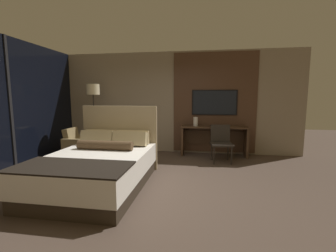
% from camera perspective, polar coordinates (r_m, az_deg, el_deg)
% --- Properties ---
extents(ground_plane, '(16.00, 16.00, 0.00)m').
position_cam_1_polar(ground_plane, '(4.12, -5.59, -14.84)').
color(ground_plane, '#4C3D33').
extents(wall_back_tv_panel, '(7.20, 0.09, 2.80)m').
position_cam_1_polar(wall_back_tv_panel, '(6.34, 1.63, 5.92)').
color(wall_back_tv_panel, gray).
rests_on(wall_back_tv_panel, ground_plane).
extents(wall_left_window, '(0.06, 6.00, 2.80)m').
position_cam_1_polar(wall_left_window, '(5.71, -35.22, 3.69)').
color(wall_left_window, black).
rests_on(wall_left_window, ground_plane).
extents(bed, '(1.65, 2.28, 1.37)m').
position_cam_1_polar(bed, '(4.20, -16.99, -9.55)').
color(bed, '#33281E').
rests_on(bed, ground_plane).
extents(desk, '(1.72, 0.47, 0.79)m').
position_cam_1_polar(desk, '(6.12, 11.56, -2.46)').
color(desk, '#422D1E').
rests_on(desk, ground_plane).
extents(tv, '(1.20, 0.04, 0.68)m').
position_cam_1_polar(tv, '(6.22, 11.70, 5.87)').
color(tv, black).
extents(desk_chair, '(0.55, 0.55, 0.89)m').
position_cam_1_polar(desk_chair, '(5.59, 13.29, -3.45)').
color(desk_chair, '#28231E').
rests_on(desk_chair, ground_plane).
extents(armchair_by_window, '(0.73, 0.74, 0.79)m').
position_cam_1_polar(armchair_by_window, '(6.16, -21.34, -5.21)').
color(armchair_by_window, olive).
rests_on(armchair_by_window, ground_plane).
extents(floor_lamp, '(0.34, 0.34, 1.90)m').
position_cam_1_polar(floor_lamp, '(6.39, -18.47, 7.40)').
color(floor_lamp, '#282623').
rests_on(floor_lamp, ground_plane).
extents(vase_tall, '(0.12, 0.12, 0.24)m').
position_cam_1_polar(vase_tall, '(6.00, 7.03, 1.12)').
color(vase_tall, silver).
rests_on(vase_tall, desk).
extents(book, '(0.26, 0.22, 0.03)m').
position_cam_1_polar(book, '(6.06, 14.10, 0.03)').
color(book, '#332D28').
rests_on(book, desk).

